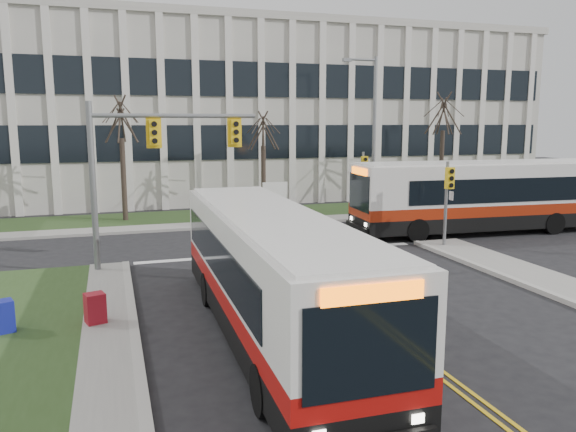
# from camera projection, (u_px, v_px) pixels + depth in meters

# --- Properties ---
(ground) EXTENTS (120.00, 120.00, 0.00)m
(ground) POSITION_uv_depth(u_px,v_px,m) (363.00, 316.00, 16.03)
(ground) COLOR black
(ground) RESTS_ON ground
(sidewalk_cross) EXTENTS (44.00, 1.60, 0.14)m
(sidewalk_cross) POSITION_uv_depth(u_px,v_px,m) (329.00, 219.00, 31.80)
(sidewalk_cross) COLOR #9E9B93
(sidewalk_cross) RESTS_ON ground
(building_lawn) EXTENTS (44.00, 5.00, 0.12)m
(building_lawn) POSITION_uv_depth(u_px,v_px,m) (312.00, 212.00, 34.43)
(building_lawn) COLOR #2C451D
(building_lawn) RESTS_ON ground
(office_building) EXTENTS (40.00, 16.00, 12.00)m
(office_building) POSITION_uv_depth(u_px,v_px,m) (261.00, 116.00, 44.74)
(office_building) COLOR beige
(office_building) RESTS_ON ground
(mast_arm_signal) EXTENTS (6.11, 0.38, 6.20)m
(mast_arm_signal) POSITION_uv_depth(u_px,v_px,m) (140.00, 156.00, 20.38)
(mast_arm_signal) COLOR slate
(mast_arm_signal) RESTS_ON ground
(signal_pole_near) EXTENTS (0.34, 0.39, 3.80)m
(signal_pole_near) POSITION_uv_depth(u_px,v_px,m) (448.00, 192.00, 24.25)
(signal_pole_near) COLOR slate
(signal_pole_near) RESTS_ON ground
(signal_pole_far) EXTENTS (0.34, 0.39, 3.80)m
(signal_pole_far) POSITION_uv_depth(u_px,v_px,m) (363.00, 175.00, 32.24)
(signal_pole_far) COLOR slate
(signal_pole_far) RESTS_ON ground
(streetlight) EXTENTS (2.15, 0.25, 9.20)m
(streetlight) POSITION_uv_depth(u_px,v_px,m) (372.00, 127.00, 32.80)
(streetlight) COLOR slate
(streetlight) RESTS_ON ground
(directory_sign) EXTENTS (1.50, 0.12, 2.00)m
(directory_sign) POSITION_uv_depth(u_px,v_px,m) (275.00, 196.00, 33.03)
(directory_sign) COLOR slate
(directory_sign) RESTS_ON ground
(tree_left) EXTENTS (1.80, 1.80, 7.70)m
(tree_left) POSITION_uv_depth(u_px,v_px,m) (121.00, 121.00, 30.25)
(tree_left) COLOR #42352B
(tree_left) RESTS_ON ground
(tree_mid) EXTENTS (1.80, 1.80, 6.82)m
(tree_mid) POSITION_uv_depth(u_px,v_px,m) (263.00, 132.00, 32.93)
(tree_mid) COLOR #42352B
(tree_mid) RESTS_ON ground
(tree_right) EXTENTS (1.80, 1.80, 8.25)m
(tree_right) POSITION_uv_depth(u_px,v_px,m) (443.00, 115.00, 36.16)
(tree_right) COLOR #42352B
(tree_right) RESTS_ON ground
(bus_main) EXTENTS (2.76, 11.91, 3.16)m
(bus_main) POSITION_uv_depth(u_px,v_px,m) (271.00, 277.00, 14.23)
(bus_main) COLOR silver
(bus_main) RESTS_ON ground
(bus_cross) EXTENTS (13.18, 3.60, 3.48)m
(bus_cross) POSITION_uv_depth(u_px,v_px,m) (482.00, 198.00, 27.93)
(bus_cross) COLOR silver
(bus_cross) RESTS_ON ground
(newspaper_box_blue) EXTENTS (0.62, 0.59, 0.95)m
(newspaper_box_blue) POSITION_uv_depth(u_px,v_px,m) (3.00, 319.00, 14.41)
(newspaper_box_blue) COLOR navy
(newspaper_box_blue) RESTS_ON ground
(newspaper_box_red) EXTENTS (0.61, 0.57, 0.95)m
(newspaper_box_red) POSITION_uv_depth(u_px,v_px,m) (95.00, 311.00, 15.03)
(newspaper_box_red) COLOR maroon
(newspaper_box_red) RESTS_ON ground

